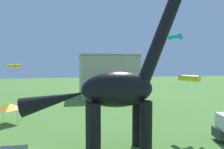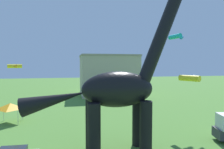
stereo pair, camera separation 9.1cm
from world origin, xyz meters
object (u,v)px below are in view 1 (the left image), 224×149
festival_canopy_tent (10,106)px  kite_near_low (190,78)px  kite_high_left (14,66)px  dinosaur_sculpture (117,89)px  kite_far_right (176,37)px  person_strolling_adult (137,117)px

festival_canopy_tent → kite_near_low: kite_near_low is taller
kite_high_left → dinosaur_sculpture: bearing=-52.4°
festival_canopy_tent → kite_far_right: 27.30m
kite_high_left → festival_canopy_tent: bearing=-84.8°
person_strolling_adult → kite_near_low: (5.13, -5.54, 6.12)m
dinosaur_sculpture → kite_high_left: dinosaur_sculpture is taller
dinosaur_sculpture → person_strolling_adult: 11.77m
dinosaur_sculpture → person_strolling_adult: (5.32, 9.02, -5.39)m
kite_high_left → kite_near_low: 28.26m
festival_canopy_tent → kite_near_low: 26.06m
dinosaur_sculpture → kite_far_right: bearing=11.0°
kite_high_left → kite_far_right: kite_far_right is taller
person_strolling_adult → festival_canopy_tent: bearing=21.2°
kite_far_right → kite_near_low: size_ratio=0.93×
festival_canopy_tent → kite_near_low: (23.80, -9.60, 4.52)m
dinosaur_sculpture → festival_canopy_tent: dinosaur_sculpture is taller
dinosaur_sculpture → person_strolling_adult: bearing=32.6°
kite_high_left → kite_far_right: 27.22m
kite_near_low → festival_canopy_tent: bearing=158.0°
person_strolling_adult → kite_far_right: bearing=-147.2°
dinosaur_sculpture → kite_near_low: dinosaur_sculpture is taller
dinosaur_sculpture → kite_near_low: 11.04m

